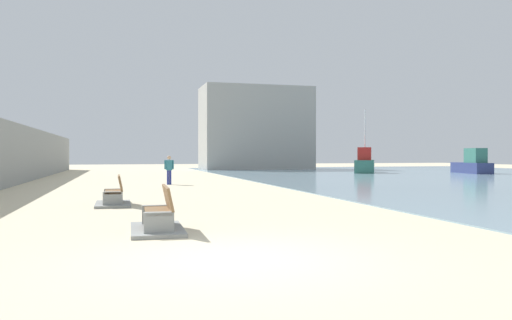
% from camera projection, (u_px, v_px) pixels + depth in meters
% --- Properties ---
extents(ground_plane, '(120.00, 120.00, 0.00)m').
position_uv_depth(ground_plane, '(156.00, 187.00, 25.23)').
color(ground_plane, beige).
extents(bench_near, '(1.14, 2.12, 0.98)m').
position_uv_depth(bench_near, '(158.00, 220.00, 10.73)').
color(bench_near, gray).
rests_on(bench_near, ground).
extents(bench_far, '(1.10, 2.10, 0.98)m').
position_uv_depth(bench_far, '(114.00, 198.00, 16.23)').
color(bench_far, gray).
rests_on(bench_far, ground).
extents(person_walking, '(0.53, 0.22, 1.59)m').
position_uv_depth(person_walking, '(169.00, 168.00, 27.32)').
color(person_walking, navy).
rests_on(person_walking, ground).
extents(boat_mid_bay, '(2.28, 4.74, 2.15)m').
position_uv_depth(boat_mid_bay, '(472.00, 164.00, 42.72)').
color(boat_mid_bay, navy).
rests_on(boat_mid_bay, water_bay).
extents(boat_distant, '(3.64, 4.77, 5.64)m').
position_uv_depth(boat_distant, '(365.00, 163.00, 44.04)').
color(boat_distant, '#337060').
rests_on(boat_distant, water_bay).
extents(harbor_building, '(12.00, 6.00, 9.10)m').
position_uv_depth(harbor_building, '(256.00, 129.00, 55.58)').
color(harbor_building, '#9E9E99').
rests_on(harbor_building, ground).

